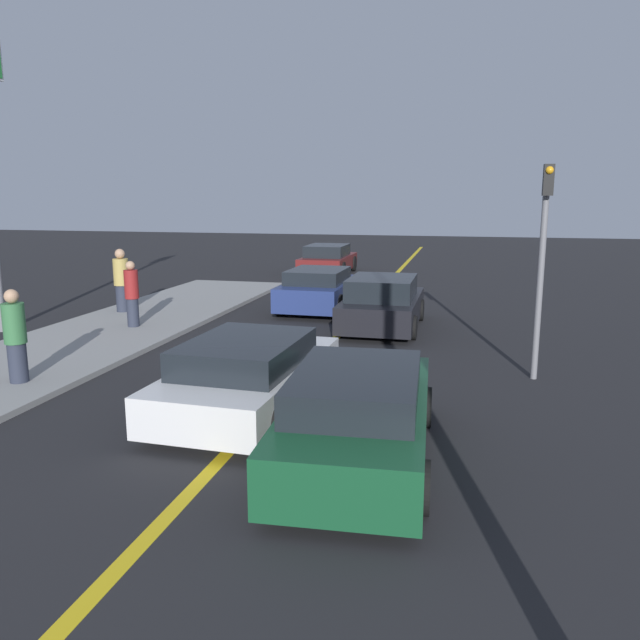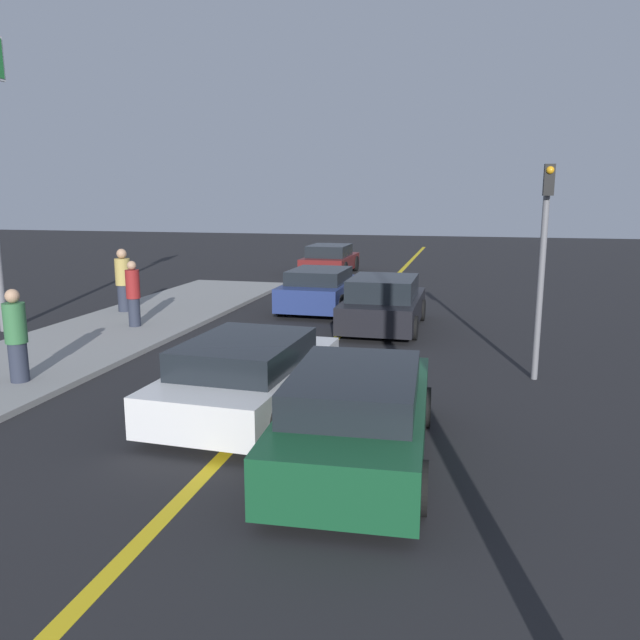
{
  "view_description": "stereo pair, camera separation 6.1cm",
  "coord_description": "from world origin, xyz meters",
  "views": [
    {
      "loc": [
        3.07,
        5.02,
        3.46
      ],
      "look_at": [
        0.56,
        15.63,
        1.27
      ],
      "focal_mm": 35.0,
      "sensor_mm": 36.0,
      "label": 1
    },
    {
      "loc": [
        3.13,
        5.03,
        3.46
      ],
      "look_at": [
        0.56,
        15.63,
        1.27
      ],
      "focal_mm": 35.0,
      "sensor_mm": 36.0,
      "label": 2
    }
  ],
  "objects": [
    {
      "name": "traffic_light",
      "position": [
        4.41,
        17.12,
        2.46
      ],
      "size": [
        0.18,
        0.4,
        4.0
      ],
      "color": "slate",
      "rests_on": "ground_plane"
    },
    {
      "name": "car_near_right_lane",
      "position": [
        1.77,
        12.71,
        0.62
      ],
      "size": [
        2.07,
        4.44,
        1.28
      ],
      "rotation": [
        0.0,
        0.0,
        0.05
      ],
      "color": "#144728",
      "rests_on": "ground_plane"
    },
    {
      "name": "road_center_line",
      "position": [
        0.0,
        18.0,
        0.0
      ],
      "size": [
        0.2,
        60.0,
        0.01
      ],
      "color": "gold",
      "rests_on": "ground_plane"
    },
    {
      "name": "car_ahead_center",
      "position": [
        -0.3,
        14.27,
        0.59
      ],
      "size": [
        2.15,
        4.38,
        1.22
      ],
      "rotation": [
        0.0,
        0.0,
        -0.04
      ],
      "color": "silver",
      "rests_on": "ground_plane"
    },
    {
      "name": "car_oncoming_far",
      "position": [
        -2.97,
        32.07,
        0.64
      ],
      "size": [
        2.03,
        4.15,
        1.31
      ],
      "rotation": [
        0.0,
        0.0,
        -0.0
      ],
      "color": "maroon",
      "rests_on": "ground_plane"
    },
    {
      "name": "car_parked_left_lot",
      "position": [
        -1.28,
        23.28,
        0.64
      ],
      "size": [
        2.0,
        3.88,
        1.28
      ],
      "rotation": [
        0.0,
        0.0,
        -0.02
      ],
      "color": "navy",
      "rests_on": "ground_plane"
    },
    {
      "name": "car_far_distant",
      "position": [
        0.95,
        21.1,
        0.65
      ],
      "size": [
        2.0,
        3.96,
        1.38
      ],
      "rotation": [
        0.0,
        0.0,
        0.0
      ],
      "color": "black",
      "rests_on": "ground_plane"
    },
    {
      "name": "pedestrian_far_standing",
      "position": [
        -6.7,
        21.19,
        1.02
      ],
      "size": [
        0.44,
        0.44,
        1.83
      ],
      "color": "#282D3D",
      "rests_on": "sidewalk_left"
    },
    {
      "name": "pedestrian_near_curb",
      "position": [
        -4.79,
        14.4,
        0.96
      ],
      "size": [
        0.39,
        0.39,
        1.71
      ],
      "color": "#282D3D",
      "rests_on": "sidewalk_left"
    },
    {
      "name": "pedestrian_mid_group",
      "position": [
        -5.29,
        19.32,
        0.96
      ],
      "size": [
        0.36,
        0.36,
        1.7
      ],
      "color": "#282D3D",
      "rests_on": "sidewalk_left"
    }
  ]
}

